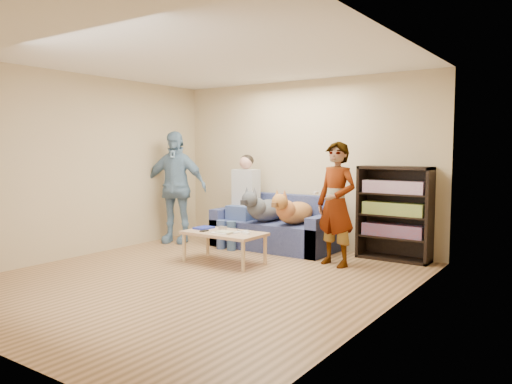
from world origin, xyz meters
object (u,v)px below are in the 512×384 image
Objects in this scene: sofa at (275,230)px; bookshelf at (395,211)px; camera_silver at (223,228)px; person_seated at (242,197)px; person_standing_right at (336,204)px; dog_gray at (265,209)px; coffee_table at (224,235)px; notebook_blue at (204,228)px; dog_tan at (293,211)px; person_standing_left at (175,187)px.

sofa is 1.46× the size of bookshelf.
person_seated reaches higher than camera_silver.
dog_gray is at bearing 179.51° from person_standing_right.
person_standing_right is at bearing -12.71° from person_seated.
coffee_table is at bearing -91.52° from sofa.
coffee_table is (-0.03, -1.25, 0.09)m from sofa.
dog_tan is (0.83, 1.04, 0.19)m from notebook_blue.
person_seated is (-0.55, -0.13, 0.49)m from sofa.
sofa is 0.54m from dog_tan.
bookshelf is (2.35, 0.36, -0.09)m from person_seated.
dog_tan is 1.45m from bookshelf.
person_standing_left is at bearing 150.76° from notebook_blue.
dog_gray is 1.10m from coffee_table.
notebook_blue is at bearing -84.01° from person_seated.
person_standing_right reaches higher than camera_silver.
dog_tan reaches higher than notebook_blue.
sofa is at bearing 62.21° from dog_gray.
dog_gray is at bearing -5.64° from person_seated.
person_standing_left is 7.02× the size of notebook_blue.
person_standing_right is 0.86× the size of sofa.
person_standing_left is 1.59× the size of dog_tan.
camera_silver is (1.46, -0.59, -0.47)m from person_standing_left.
person_standing_left is at bearing 157.95° from camera_silver.
camera_silver is (0.28, 0.07, 0.01)m from notebook_blue.
camera_silver reaches higher than notebook_blue.
notebook_blue is 2.66m from bookshelf.
person_seated reaches higher than notebook_blue.
person_seated is 0.48m from dog_gray.
coffee_table is at bearing -137.27° from person_standing_right.
coffee_table is at bearing -65.41° from person_seated.
person_seated is at bearing 111.43° from camera_silver.
dog_tan is (0.49, 0.02, -0.01)m from dog_gray.
bookshelf is at bearing 34.85° from camera_silver.
person_standing_right is at bearing -21.56° from person_standing_left.
person_standing_left is 16.58× the size of camera_silver.
person_standing_left is at bearing -159.25° from person_seated.
bookshelf reaches higher than coffee_table.
bookshelf is (3.42, 0.77, -0.23)m from person_standing_left.
person_standing_right is 1.26× the size of bookshelf.
person_standing_right is 2.90m from person_standing_left.
person_seated is at bearing 174.36° from dog_gray.
bookshelf is (1.40, 0.39, 0.06)m from dog_tan.
person_standing_right reaches higher than sofa.
bookshelf is at bearing 8.74° from person_seated.
sofa is (1.62, 0.53, -0.63)m from person_standing_left.
dog_gray reaches higher than sofa.
coffee_table is (0.40, -0.05, -0.06)m from notebook_blue.
person_standing_right is at bearing -22.79° from sofa.
dog_tan is at bearing -164.61° from bookshelf.
bookshelf is at bearing 15.39° from dog_tan.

